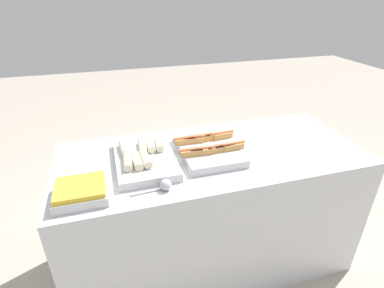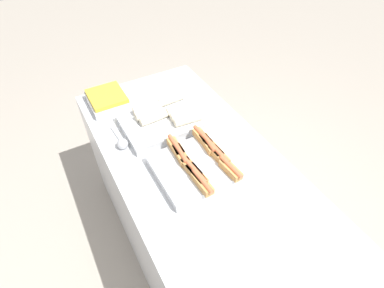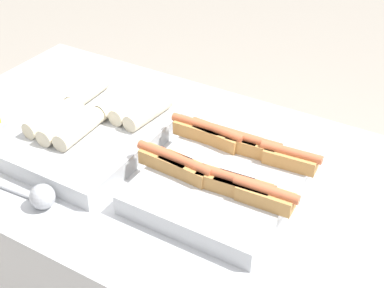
{
  "view_description": "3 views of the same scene",
  "coord_description": "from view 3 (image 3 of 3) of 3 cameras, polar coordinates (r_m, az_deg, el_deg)",
  "views": [
    {
      "loc": [
        -0.57,
        -1.5,
        1.79
      ],
      "look_at": [
        -0.13,
        0.0,
        0.97
      ],
      "focal_mm": 28.0,
      "sensor_mm": 36.0,
      "label": 1
    },
    {
      "loc": [
        0.79,
        -0.51,
        2.01
      ],
      "look_at": [
        -0.13,
        0.0,
        0.97
      ],
      "focal_mm": 28.0,
      "sensor_mm": 36.0,
      "label": 2
    },
    {
      "loc": [
        0.41,
        -0.91,
        1.71
      ],
      "look_at": [
        -0.13,
        0.0,
        0.97
      ],
      "focal_mm": 50.0,
      "sensor_mm": 36.0,
      "label": 3
    }
  ],
  "objects": [
    {
      "name": "serving_spoon_near",
      "position": [
        1.26,
        -15.9,
        -5.37
      ],
      "size": [
        0.21,
        0.06,
        0.06
      ],
      "color": "#B2B5BA",
      "rests_on": "counter"
    },
    {
      "name": "tray_wraps",
      "position": [
        1.46,
        -9.7,
        1.91
      ],
      "size": [
        0.33,
        0.5,
        0.1
      ],
      "color": "silver",
      "rests_on": "counter"
    },
    {
      "name": "tray_hotdogs",
      "position": [
        1.27,
        3.86,
        -2.87
      ],
      "size": [
        0.4,
        0.45,
        0.1
      ],
      "color": "silver",
      "rests_on": "counter"
    }
  ]
}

